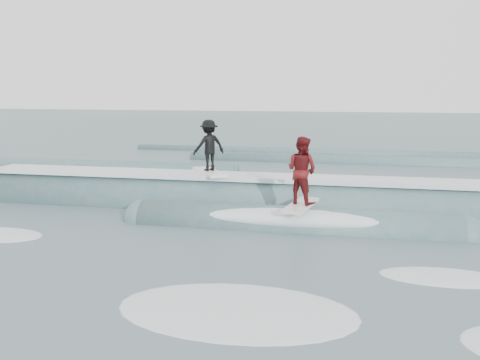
# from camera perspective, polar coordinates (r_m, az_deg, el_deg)

# --- Properties ---
(ground) EXTENTS (160.00, 160.00, 0.00)m
(ground) POSITION_cam_1_polar(r_m,az_deg,el_deg) (11.55, -5.85, -9.97)
(ground) COLOR #3A4E55
(ground) RESTS_ON ground
(breaking_wave) EXTENTS (22.78, 3.82, 2.07)m
(breaking_wave) POSITION_cam_1_polar(r_m,az_deg,el_deg) (17.11, 1.55, -3.21)
(breaking_wave) COLOR #396161
(breaking_wave) RESTS_ON ground
(surfer_black) EXTENTS (1.57, 1.97, 1.77)m
(surfer_black) POSITION_cam_1_polar(r_m,az_deg,el_deg) (17.56, -3.33, 3.47)
(surfer_black) COLOR white
(surfer_black) RESTS_ON ground
(surfer_red) EXTENTS (1.14, 2.07, 1.97)m
(surfer_red) POSITION_cam_1_polar(r_m,az_deg,el_deg) (14.87, 6.59, 0.72)
(surfer_red) COLOR silver
(surfer_red) RESTS_ON ground
(whitewater) EXTENTS (15.78, 5.96, 0.10)m
(whitewater) POSITION_cam_1_polar(r_m,az_deg,el_deg) (11.05, -5.36, -10.88)
(whitewater) COLOR white
(whitewater) RESTS_ON ground
(far_swells) EXTENTS (40.52, 8.65, 0.80)m
(far_swells) POSITION_cam_1_polar(r_m,az_deg,el_deg) (28.70, 1.83, 1.99)
(far_swells) COLOR #396161
(far_swells) RESTS_ON ground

